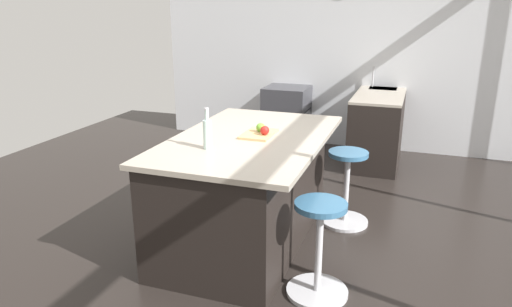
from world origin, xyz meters
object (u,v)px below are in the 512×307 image
Objects in this scene: stool_by_window at (346,190)px; cutting_board at (259,134)px; kitchen_island at (245,188)px; stool_middle at (319,252)px; apple_green at (261,128)px; oven_range at (287,117)px; apple_red at (265,130)px; water_bottle at (207,133)px.

stool_by_window is 1.96× the size of cutting_board.
kitchen_island is 0.99m from stool_middle.
stool_middle is (1.21, 0.00, 0.00)m from stool_by_window.
kitchen_island is at bearing -51.96° from stool_by_window.
apple_green reaches higher than cutting_board.
apple_red is at bearing 12.02° from oven_range.
cutting_board is at bearing -8.13° from apple_green.
apple_green reaches higher than stool_by_window.
stool_by_window is at bearing 128.84° from cutting_board.
stool_by_window is 1.21m from stool_middle.
kitchen_island reaches higher than stool_by_window.
cutting_board is (2.80, 0.54, 0.52)m from oven_range.
kitchen_island is 6.14× the size of water_bottle.
kitchen_island is 2.72× the size of stool_by_window.
stool_middle is at bearing 78.81° from water_bottle.
cutting_board is at bearing 122.15° from kitchen_island.
stool_by_window is 9.35× the size of apple_red.
cutting_board is at bearing -51.16° from stool_by_window.
apple_green is (2.76, 0.54, 0.57)m from oven_range.
apple_red is at bearing 39.49° from apple_green.
stool_middle is 9.35× the size of apple_red.
stool_middle is at bearing 51.96° from kitchen_island.
apple_red is (0.58, -0.61, 0.66)m from stool_by_window.
kitchen_island is at bearing 162.02° from water_bottle.
kitchen_island is 0.55m from apple_red.
stool_middle is 9.39× the size of apple_green.
kitchen_island is 5.33× the size of cutting_board.
stool_by_window is 9.39× the size of apple_green.
kitchen_island is 25.46× the size of apple_red.
water_bottle is (-0.18, -0.91, 0.73)m from stool_middle.
oven_range is 2.96m from apple_red.
apple_green is at bearing 171.87° from cutting_board.
stool_middle is 1.96× the size of cutting_board.
stool_by_window and stool_middle have the same top height.
cutting_board is 0.06m from apple_green.
cutting_board is at bearing -121.93° from apple_red.
kitchen_island is 0.74m from water_bottle.
apple_red reaches higher than cutting_board.
water_bottle reaches higher than stool_middle.
water_bottle is (0.42, -0.14, 0.59)m from kitchen_island.
stool_middle is 1.18m from water_bottle.
apple_red is (0.04, 0.07, 0.05)m from cutting_board.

